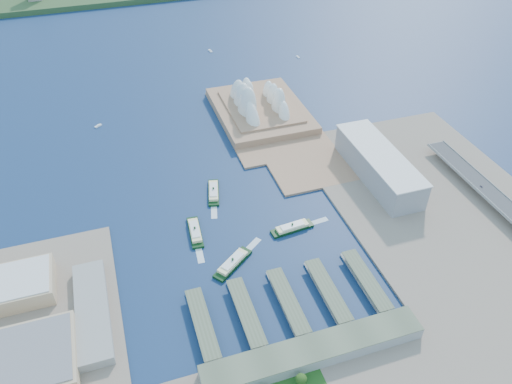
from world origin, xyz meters
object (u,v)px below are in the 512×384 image
object	(u,v)px
ferry_a	(195,230)
ferry_d	(292,226)
ferry_b	(213,191)
ferry_c	(233,262)
toaster_building	(378,165)
car_c	(481,186)
opera_house	(260,96)

from	to	relation	value
ferry_a	ferry_d	bearing A→B (deg)	-10.44
ferry_b	ferry_c	world-z (taller)	ferry_c
ferry_a	ferry_c	xyz separation A→B (m)	(26.98, -59.45, 0.17)
toaster_building	car_c	world-z (taller)	toaster_building
ferry_a	car_c	size ratio (longest dim) A/B	12.58
ferry_a	ferry_d	size ratio (longest dim) A/B	1.01
opera_house	ferry_c	xyz separation A→B (m)	(-126.75, -287.66, -27.06)
ferry_a	ferry_c	distance (m)	65.29
ferry_d	opera_house	bearing A→B (deg)	-16.42
toaster_building	ferry_c	bearing A→B (deg)	-157.98
ferry_b	ferry_d	xyz separation A→B (m)	(68.52, -90.67, -0.05)
ferry_a	car_c	bearing A→B (deg)	-2.74
opera_house	toaster_building	size ratio (longest dim) A/B	1.16
opera_house	ferry_b	world-z (taller)	opera_house
ferry_b	car_c	size ratio (longest dim) A/B	12.54
ferry_a	ferry_d	distance (m)	109.58
car_c	ferry_c	bearing A→B (deg)	2.93
toaster_building	opera_house	bearing A→B (deg)	114.23
ferry_c	ferry_a	bearing A→B (deg)	-12.73
toaster_building	ferry_a	size ratio (longest dim) A/B	3.07
toaster_building	car_c	xyz separation A→B (m)	(101.00, -71.38, -5.07)
ferry_b	ferry_d	world-z (taller)	ferry_b
toaster_building	ferry_d	size ratio (longest dim) A/B	3.11
opera_house	ferry_d	xyz separation A→B (m)	(-47.81, -256.28, -27.29)
car_c	ferry_b	bearing A→B (deg)	-18.99
toaster_building	ferry_a	world-z (taller)	toaster_building
opera_house	car_c	distance (m)	332.27
ferry_c	ferry_d	world-z (taller)	ferry_c
car_c	ferry_d	bearing A→B (deg)	-3.62
ferry_c	ferry_d	size ratio (longest dim) A/B	1.05
toaster_building	car_c	bearing A→B (deg)	-35.25
opera_house	ferry_b	distance (m)	204.21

